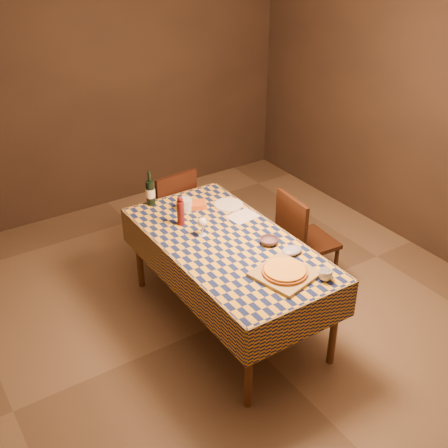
% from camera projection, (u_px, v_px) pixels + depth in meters
% --- Properties ---
extents(room, '(5.00, 5.10, 2.70)m').
position_uv_depth(room, '(228.00, 172.00, 3.99)').
color(room, brown).
rests_on(room, ground).
extents(dining_table, '(0.94, 1.84, 0.77)m').
position_uv_depth(dining_table, '(228.00, 250.00, 4.32)').
color(dining_table, brown).
rests_on(dining_table, ground).
extents(cutting_board, '(0.45, 0.45, 0.02)m').
position_uv_depth(cutting_board, '(285.00, 274.00, 3.89)').
color(cutting_board, '#9C8349').
rests_on(cutting_board, dining_table).
extents(pizza, '(0.39, 0.39, 0.03)m').
position_uv_depth(pizza, '(285.00, 271.00, 3.87)').
color(pizza, '#9B5119').
rests_on(pizza, cutting_board).
extents(pepper_mill, '(0.07, 0.07, 0.25)m').
position_uv_depth(pepper_mill, '(181.00, 212.00, 4.45)').
color(pepper_mill, '#521316').
rests_on(pepper_mill, dining_table).
extents(bowl, '(0.18, 0.18, 0.04)m').
position_uv_depth(bowl, '(269.00, 241.00, 4.24)').
color(bowl, '#5A424B').
rests_on(bowl, dining_table).
extents(wine_glass, '(0.09, 0.09, 0.15)m').
position_uv_depth(wine_glass, '(202.00, 223.00, 4.31)').
color(wine_glass, white).
rests_on(wine_glass, dining_table).
extents(wine_bottle, '(0.09, 0.09, 0.31)m').
position_uv_depth(wine_bottle, '(150.00, 192.00, 4.74)').
color(wine_bottle, black).
rests_on(wine_bottle, dining_table).
extents(deli_tub, '(0.12, 0.12, 0.10)m').
position_uv_depth(deli_tub, '(185.00, 205.00, 4.69)').
color(deli_tub, silver).
rests_on(deli_tub, dining_table).
extents(takeout_container, '(0.22, 0.19, 0.05)m').
position_uv_depth(takeout_container, '(195.00, 205.00, 4.74)').
color(takeout_container, '#CC5D1A').
rests_on(takeout_container, dining_table).
extents(white_plate, '(0.29, 0.29, 0.01)m').
position_uv_depth(white_plate, '(229.00, 205.00, 4.78)').
color(white_plate, white).
rests_on(white_plate, dining_table).
extents(tumbler, '(0.12, 0.12, 0.08)m').
position_uv_depth(tumbler, '(325.00, 275.00, 3.83)').
color(tumbler, white).
rests_on(tumbler, dining_table).
extents(flour_patch, '(0.25, 0.21, 0.00)m').
position_uv_depth(flour_patch, '(243.00, 216.00, 4.62)').
color(flour_patch, white).
rests_on(flour_patch, dining_table).
extents(flour_bag, '(0.18, 0.14, 0.05)m').
position_uv_depth(flour_bag, '(292.00, 250.00, 4.13)').
color(flour_bag, '#9296BB').
rests_on(flour_bag, dining_table).
extents(chair_far, '(0.46, 0.46, 0.93)m').
position_uv_depth(chair_far, '(171.00, 210.00, 5.22)').
color(chair_far, black).
rests_on(chair_far, ground).
extents(chair_right, '(0.46, 0.45, 0.93)m').
position_uv_depth(chair_right, '(301.00, 237.00, 4.81)').
color(chair_right, black).
rests_on(chair_right, ground).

